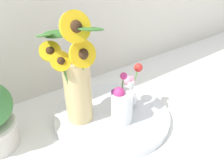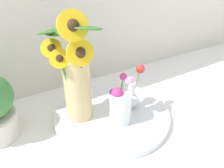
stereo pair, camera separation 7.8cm
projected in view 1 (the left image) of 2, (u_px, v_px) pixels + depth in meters
name	position (u px, v px, depth m)	size (l,w,h in m)	color
ground_plane	(133.00, 124.00, 0.82)	(6.00, 6.00, 0.00)	white
serving_tray	(112.00, 115.00, 0.85)	(0.44, 0.44, 0.02)	silver
mason_jar_sunflowers	(76.00, 81.00, 0.73)	(0.21, 0.22, 0.40)	#D1B77A
vase_small_center	(122.00, 104.00, 0.77)	(0.08, 0.08, 0.18)	white
vase_bulb_right	(130.00, 90.00, 0.85)	(0.08, 0.07, 0.18)	white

